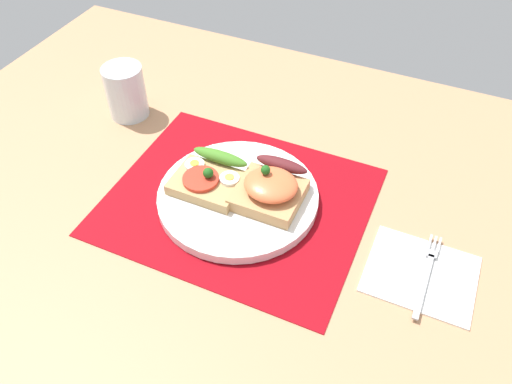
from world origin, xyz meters
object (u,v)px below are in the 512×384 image
at_px(plate, 238,197).
at_px(napkin, 421,273).
at_px(sandwich_salmon, 271,188).
at_px(fork, 427,272).
at_px(drinking_glass, 126,92).
at_px(sandwich_egg_tomato, 209,177).

height_order(plate, napkin, plate).
xyz_separation_m(sandwich_salmon, fork, (0.24, -0.03, -0.03)).
bearing_deg(fork, sandwich_salmon, 172.43).
distance_m(plate, napkin, 0.28).
xyz_separation_m(plate, sandwich_salmon, (0.05, 0.01, 0.03)).
distance_m(sandwich_salmon, drinking_glass, 0.34).
bearing_deg(sandwich_egg_tomato, plate, -0.82).
height_order(sandwich_egg_tomato, napkin, sandwich_egg_tomato).
bearing_deg(fork, sandwich_egg_tomato, 176.38).
relative_size(plate, sandwich_egg_tomato, 2.34).
bearing_deg(sandwich_salmon, napkin, -8.13).
bearing_deg(sandwich_salmon, plate, -166.76).
bearing_deg(napkin, plate, 175.53).
bearing_deg(sandwich_salmon, drinking_glass, 161.44).
xyz_separation_m(sandwich_egg_tomato, sandwich_salmon, (0.10, 0.01, 0.01)).
distance_m(plate, drinking_glass, 0.30).
height_order(sandwich_egg_tomato, sandwich_salmon, sandwich_salmon).
bearing_deg(drinking_glass, plate, -23.55).
bearing_deg(plate, sandwich_egg_tomato, 179.18).
bearing_deg(plate, drinking_glass, 156.45).
relative_size(sandwich_salmon, fork, 0.73).
height_order(plate, drinking_glass, drinking_glass).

